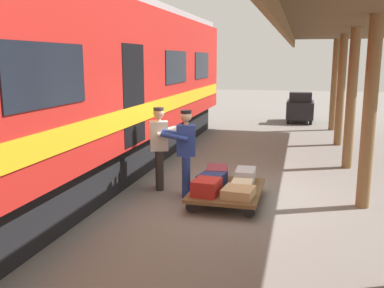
{
  "coord_description": "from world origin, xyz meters",
  "views": [
    {
      "loc": [
        -1.13,
        8.02,
        2.65
      ],
      "look_at": [
        0.74,
        0.66,
        1.15
      ],
      "focal_mm": 40.12,
      "sensor_mm": 36.0,
      "label": 1
    }
  ],
  "objects_px": {
    "suitcase_red_plastic": "(207,187)",
    "baggage_tug": "(300,108)",
    "train_car": "(67,88)",
    "suitcase_cream_canvas": "(242,185)",
    "suitcase_navy_fabric": "(212,180)",
    "porter_by_door": "(160,145)",
    "suitcase_burgundy_valise": "(217,174)",
    "suitcase_tan_vintage": "(238,193)",
    "porter_in_overalls": "(185,150)",
    "suitcase_gray_aluminum": "(245,176)",
    "luggage_cart": "(227,190)"
  },
  "relations": [
    {
      "from": "suitcase_gray_aluminum",
      "to": "suitcase_cream_canvas",
      "type": "xyz_separation_m",
      "value": [
        0.0,
        0.48,
        -0.05
      ]
    },
    {
      "from": "train_car",
      "to": "porter_in_overalls",
      "type": "distance_m",
      "value": 2.84
    },
    {
      "from": "train_car",
      "to": "suitcase_cream_canvas",
      "type": "xyz_separation_m",
      "value": [
        -3.74,
        0.36,
        -1.7
      ]
    },
    {
      "from": "train_car",
      "to": "baggage_tug",
      "type": "bearing_deg",
      "value": -113.67
    },
    {
      "from": "luggage_cart",
      "to": "suitcase_cream_canvas",
      "type": "height_order",
      "value": "suitcase_cream_canvas"
    },
    {
      "from": "porter_in_overalls",
      "to": "suitcase_cream_canvas",
      "type": "bearing_deg",
      "value": 171.71
    },
    {
      "from": "suitcase_burgundy_valise",
      "to": "suitcase_cream_canvas",
      "type": "distance_m",
      "value": 0.75
    },
    {
      "from": "suitcase_red_plastic",
      "to": "suitcase_gray_aluminum",
      "type": "bearing_deg",
      "value": -120.63
    },
    {
      "from": "luggage_cart",
      "to": "baggage_tug",
      "type": "height_order",
      "value": "baggage_tug"
    },
    {
      "from": "luggage_cart",
      "to": "porter_in_overalls",
      "type": "xyz_separation_m",
      "value": [
        0.86,
        -0.17,
        0.69
      ]
    },
    {
      "from": "luggage_cart",
      "to": "suitcase_tan_vintage",
      "type": "bearing_deg",
      "value": 120.63
    },
    {
      "from": "luggage_cart",
      "to": "suitcase_navy_fabric",
      "type": "distance_m",
      "value": 0.33
    },
    {
      "from": "porter_in_overalls",
      "to": "baggage_tug",
      "type": "bearing_deg",
      "value": -100.89
    },
    {
      "from": "suitcase_burgundy_valise",
      "to": "porter_by_door",
      "type": "xyz_separation_m",
      "value": [
        1.19,
        -0.03,
        0.51
      ]
    },
    {
      "from": "suitcase_navy_fabric",
      "to": "suitcase_cream_canvas",
      "type": "height_order",
      "value": "suitcase_navy_fabric"
    },
    {
      "from": "suitcase_tan_vintage",
      "to": "suitcase_gray_aluminum",
      "type": "xyz_separation_m",
      "value": [
        0.0,
        -0.96,
        0.05
      ]
    },
    {
      "from": "suitcase_navy_fabric",
      "to": "porter_by_door",
      "type": "height_order",
      "value": "porter_by_door"
    },
    {
      "from": "luggage_cart",
      "to": "baggage_tug",
      "type": "distance_m",
      "value": 11.15
    },
    {
      "from": "suitcase_tan_vintage",
      "to": "suitcase_gray_aluminum",
      "type": "relative_size",
      "value": 0.92
    },
    {
      "from": "suitcase_navy_fabric",
      "to": "suitcase_tan_vintage",
      "type": "bearing_deg",
      "value": 139.82
    },
    {
      "from": "suitcase_red_plastic",
      "to": "train_car",
      "type": "bearing_deg",
      "value": -14.87
    },
    {
      "from": "train_car",
      "to": "suitcase_tan_vintage",
      "type": "distance_m",
      "value": 4.19
    },
    {
      "from": "suitcase_tan_vintage",
      "to": "suitcase_navy_fabric",
      "type": "relative_size",
      "value": 0.92
    },
    {
      "from": "suitcase_navy_fabric",
      "to": "suitcase_cream_canvas",
      "type": "relative_size",
      "value": 1.2
    },
    {
      "from": "suitcase_red_plastic",
      "to": "baggage_tug",
      "type": "bearing_deg",
      "value": -97.52
    },
    {
      "from": "suitcase_cream_canvas",
      "to": "porter_in_overalls",
      "type": "xyz_separation_m",
      "value": [
        1.14,
        -0.17,
        0.56
      ]
    },
    {
      "from": "suitcase_tan_vintage",
      "to": "porter_in_overalls",
      "type": "xyz_separation_m",
      "value": [
        1.14,
        -0.65,
        0.56
      ]
    },
    {
      "from": "suitcase_navy_fabric",
      "to": "suitcase_burgundy_valise",
      "type": "bearing_deg",
      "value": -90.0
    },
    {
      "from": "suitcase_tan_vintage",
      "to": "porter_in_overalls",
      "type": "relative_size",
      "value": 0.32
    },
    {
      "from": "train_car",
      "to": "baggage_tug",
      "type": "distance_m",
      "value": 11.78
    },
    {
      "from": "train_car",
      "to": "suitcase_burgundy_valise",
      "type": "xyz_separation_m",
      "value": [
        -3.17,
        -0.12,
        -1.65
      ]
    },
    {
      "from": "suitcase_gray_aluminum",
      "to": "suitcase_cream_canvas",
      "type": "bearing_deg",
      "value": 90.0
    },
    {
      "from": "suitcase_navy_fabric",
      "to": "suitcase_gray_aluminum",
      "type": "height_order",
      "value": "suitcase_gray_aluminum"
    },
    {
      "from": "suitcase_navy_fabric",
      "to": "suitcase_burgundy_valise",
      "type": "height_order",
      "value": "suitcase_burgundy_valise"
    },
    {
      "from": "suitcase_red_plastic",
      "to": "baggage_tug",
      "type": "height_order",
      "value": "baggage_tug"
    },
    {
      "from": "luggage_cart",
      "to": "baggage_tug",
      "type": "bearing_deg",
      "value": -96.39
    },
    {
      "from": "suitcase_gray_aluminum",
      "to": "suitcase_burgundy_valise",
      "type": "bearing_deg",
      "value": 0.0
    },
    {
      "from": "suitcase_gray_aluminum",
      "to": "porter_in_overalls",
      "type": "height_order",
      "value": "porter_in_overalls"
    },
    {
      "from": "suitcase_burgundy_valise",
      "to": "porter_in_overalls",
      "type": "distance_m",
      "value": 0.83
    },
    {
      "from": "suitcase_gray_aluminum",
      "to": "porter_by_door",
      "type": "xyz_separation_m",
      "value": [
        1.76,
        -0.03,
        0.52
      ]
    },
    {
      "from": "suitcase_navy_fabric",
      "to": "baggage_tug",
      "type": "distance_m",
      "value": 11.18
    },
    {
      "from": "suitcase_gray_aluminum",
      "to": "baggage_tug",
      "type": "bearing_deg",
      "value": -95.16
    },
    {
      "from": "suitcase_navy_fabric",
      "to": "suitcase_gray_aluminum",
      "type": "distance_m",
      "value": 0.75
    },
    {
      "from": "suitcase_tan_vintage",
      "to": "suitcase_cream_canvas",
      "type": "height_order",
      "value": "same"
    },
    {
      "from": "suitcase_gray_aluminum",
      "to": "porter_by_door",
      "type": "bearing_deg",
      "value": -0.85
    },
    {
      "from": "suitcase_gray_aluminum",
      "to": "porter_by_door",
      "type": "relative_size",
      "value": 0.35
    },
    {
      "from": "train_car",
      "to": "suitcase_red_plastic",
      "type": "distance_m",
      "value": 3.67
    },
    {
      "from": "train_car",
      "to": "suitcase_navy_fabric",
      "type": "xyz_separation_m",
      "value": [
        -3.17,
        0.36,
        -1.65
      ]
    },
    {
      "from": "luggage_cart",
      "to": "suitcase_red_plastic",
      "type": "height_order",
      "value": "suitcase_red_plastic"
    },
    {
      "from": "train_car",
      "to": "porter_by_door",
      "type": "relative_size",
      "value": 10.02
    }
  ]
}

